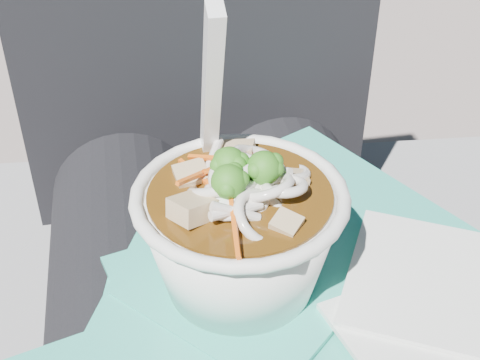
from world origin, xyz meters
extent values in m
cylinder|color=black|center=(0.08, 0.00, 0.50)|extent=(0.14, 0.48, 0.14)
cube|color=teal|center=(0.09, -0.06, 0.57)|extent=(0.20, 0.18, 0.00)
cube|color=teal|center=(0.07, 0.00, 0.57)|extent=(0.16, 0.20, 0.00)
cube|color=teal|center=(0.07, -0.06, 0.57)|extent=(0.15, 0.15, 0.00)
cube|color=teal|center=(-0.04, -0.04, 0.58)|extent=(0.16, 0.17, 0.00)
cube|color=teal|center=(0.06, 0.06, 0.58)|extent=(0.25, 0.26, 0.00)
cube|color=teal|center=(0.00, -0.02, 0.58)|extent=(0.19, 0.19, 0.00)
cube|color=teal|center=(-0.04, -0.04, 0.58)|extent=(0.20, 0.22, 0.00)
cube|color=teal|center=(0.01, 0.00, 0.58)|extent=(0.21, 0.21, 0.00)
cube|color=silver|center=(0.11, -0.09, 0.59)|extent=(0.15, 0.15, 0.00)
cube|color=silver|center=(0.12, -0.04, 0.59)|extent=(0.16, 0.16, 0.00)
torus|color=white|center=(-0.01, -0.01, 0.66)|extent=(0.14, 0.14, 0.01)
cylinder|color=#412609|center=(-0.01, -0.01, 0.66)|extent=(0.12, 0.12, 0.01)
torus|color=silver|center=(0.02, -0.02, 0.67)|extent=(0.04, 0.04, 0.02)
torus|color=silver|center=(-0.01, -0.01, 0.66)|extent=(0.05, 0.06, 0.03)
torus|color=silver|center=(-0.01, -0.01, 0.67)|extent=(0.05, 0.05, 0.02)
torus|color=silver|center=(-0.01, 0.00, 0.67)|extent=(0.05, 0.04, 0.04)
torus|color=silver|center=(0.01, -0.01, 0.67)|extent=(0.05, 0.05, 0.02)
torus|color=silver|center=(0.01, 0.01, 0.67)|extent=(0.04, 0.05, 0.03)
torus|color=silver|center=(0.00, -0.01, 0.66)|extent=(0.04, 0.04, 0.02)
torus|color=silver|center=(-0.01, -0.01, 0.67)|extent=(0.05, 0.05, 0.03)
torus|color=silver|center=(-0.02, 0.00, 0.67)|extent=(0.06, 0.05, 0.04)
torus|color=silver|center=(-0.01, -0.01, 0.66)|extent=(0.04, 0.04, 0.04)
torus|color=silver|center=(0.01, 0.02, 0.67)|extent=(0.05, 0.05, 0.02)
torus|color=silver|center=(0.02, 0.01, 0.66)|extent=(0.05, 0.05, 0.02)
torus|color=silver|center=(0.00, -0.03, 0.66)|extent=(0.04, 0.05, 0.04)
cylinder|color=silver|center=(-0.01, -0.03, 0.67)|extent=(0.03, 0.02, 0.01)
cylinder|color=silver|center=(-0.01, -0.03, 0.67)|extent=(0.03, 0.01, 0.02)
cylinder|color=silver|center=(0.02, 0.01, 0.67)|extent=(0.03, 0.03, 0.02)
cylinder|color=silver|center=(-0.02, 0.03, 0.67)|extent=(0.02, 0.03, 0.01)
cylinder|color=#669548|center=(0.01, -0.01, 0.67)|extent=(0.01, 0.01, 0.01)
sphere|color=#206216|center=(0.01, -0.01, 0.68)|extent=(0.02, 0.02, 0.02)
sphere|color=#206216|center=(0.02, 0.00, 0.68)|extent=(0.01, 0.01, 0.01)
sphere|color=#206216|center=(0.00, -0.01, 0.68)|extent=(0.01, 0.01, 0.01)
sphere|color=#206216|center=(0.01, 0.00, 0.68)|extent=(0.01, 0.01, 0.01)
sphere|color=#206216|center=(0.02, -0.01, 0.68)|extent=(0.01, 0.01, 0.01)
cylinder|color=#669548|center=(-0.01, 0.00, 0.67)|extent=(0.01, 0.01, 0.01)
sphere|color=#206216|center=(-0.01, 0.00, 0.68)|extent=(0.02, 0.02, 0.02)
sphere|color=#206216|center=(-0.01, 0.00, 0.68)|extent=(0.01, 0.01, 0.01)
sphere|color=#206216|center=(-0.02, 0.00, 0.68)|extent=(0.01, 0.01, 0.01)
sphere|color=#206216|center=(0.00, 0.00, 0.68)|extent=(0.01, 0.01, 0.01)
sphere|color=#206216|center=(-0.01, 0.01, 0.68)|extent=(0.01, 0.01, 0.01)
cylinder|color=#669548|center=(-0.01, -0.02, 0.67)|extent=(0.01, 0.01, 0.01)
sphere|color=#206216|center=(-0.01, -0.02, 0.68)|extent=(0.02, 0.02, 0.02)
sphere|color=#206216|center=(-0.01, -0.01, 0.68)|extent=(0.01, 0.01, 0.01)
sphere|color=#206216|center=(-0.02, -0.02, 0.68)|extent=(0.01, 0.01, 0.01)
sphere|color=#206216|center=(-0.01, -0.01, 0.68)|extent=(0.01, 0.01, 0.01)
sphere|color=#206216|center=(-0.01, -0.02, 0.68)|extent=(0.01, 0.01, 0.01)
cube|color=#E35C13|center=(-0.03, 0.00, 0.67)|extent=(0.03, 0.03, 0.01)
cube|color=#E35C13|center=(-0.01, 0.01, 0.67)|extent=(0.04, 0.01, 0.00)
cube|color=#E35C13|center=(-0.02, 0.02, 0.67)|extent=(0.03, 0.02, 0.01)
cube|color=#E35C13|center=(0.00, -0.01, 0.66)|extent=(0.03, 0.04, 0.01)
cube|color=#E35C13|center=(-0.02, -0.05, 0.67)|extent=(0.01, 0.05, 0.01)
cube|color=#E35C13|center=(-0.03, 0.01, 0.66)|extent=(0.03, 0.04, 0.01)
cube|color=#E35C13|center=(0.00, 0.02, 0.67)|extent=(0.03, 0.02, 0.01)
cube|color=tan|center=(0.03, 0.00, 0.66)|extent=(0.02, 0.02, 0.01)
cube|color=tan|center=(0.00, 0.04, 0.66)|extent=(0.03, 0.02, 0.01)
cube|color=tan|center=(-0.03, 0.02, 0.66)|extent=(0.02, 0.02, 0.02)
cube|color=tan|center=(-0.04, -0.02, 0.67)|extent=(0.03, 0.03, 0.02)
cube|color=tan|center=(0.01, -0.04, 0.66)|extent=(0.02, 0.02, 0.01)
ellipsoid|color=white|center=(-0.02, -0.02, 0.67)|extent=(0.03, 0.04, 0.01)
cube|color=white|center=(-0.02, 0.03, 0.72)|extent=(0.01, 0.06, 0.13)
camera|label=1|loc=(-0.07, -0.33, 0.91)|focal=50.00mm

